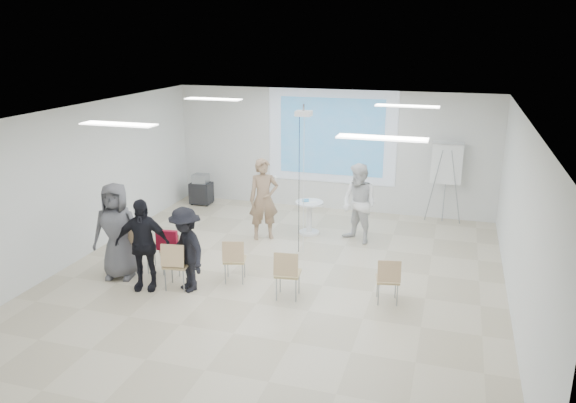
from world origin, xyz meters
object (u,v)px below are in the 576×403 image
(player_left, at_px, (264,194))
(audience_left, at_px, (142,238))
(laptop, at_px, (177,262))
(audience_mid, at_px, (186,244))
(chair_left_mid, at_px, (172,249))
(chair_right_inner, at_px, (287,271))
(audience_outer, at_px, (117,225))
(av_cart, at_px, (201,190))
(chair_right_far, at_px, (388,277))
(player_right, at_px, (359,200))
(chair_left_inner, at_px, (175,262))
(flipchart_easel, at_px, (447,164))
(pedestal_table, at_px, (309,215))
(chair_far_left, at_px, (139,242))
(chair_center, at_px, (234,257))

(player_left, distance_m, audience_left, 3.20)
(laptop, height_order, audience_mid, audience_mid)
(chair_left_mid, xyz_separation_m, chair_right_inner, (2.33, -0.37, 0.03))
(audience_outer, bearing_deg, av_cart, 84.12)
(chair_right_far, height_order, audience_left, audience_left)
(chair_right_far, bearing_deg, player_left, 130.02)
(player_right, distance_m, chair_left_inner, 4.18)
(audience_mid, bearing_deg, chair_right_far, 42.71)
(chair_right_far, relative_size, flipchart_easel, 0.42)
(player_left, distance_m, chair_right_far, 3.82)
(audience_mid, relative_size, audience_outer, 0.85)
(pedestal_table, height_order, audience_outer, audience_outer)
(player_right, height_order, chair_far_left, player_right)
(chair_left_mid, relative_size, audience_left, 0.44)
(chair_left_mid, bearing_deg, chair_right_inner, -14.79)
(player_left, bearing_deg, flipchart_easel, 2.70)
(chair_right_inner, distance_m, laptop, 1.97)
(laptop, bearing_deg, av_cart, -77.14)
(audience_mid, height_order, audience_outer, audience_outer)
(pedestal_table, height_order, laptop, pedestal_table)
(chair_right_far, bearing_deg, chair_left_inner, 176.75)
(av_cart, bearing_deg, chair_left_inner, -70.53)
(chair_left_mid, relative_size, audience_mid, 0.49)
(chair_right_far, relative_size, av_cart, 1.01)
(player_right, height_order, audience_mid, player_right)
(chair_right_far, xyz_separation_m, audience_outer, (-4.82, -0.34, 0.52))
(audience_left, bearing_deg, chair_right_far, -4.59)
(chair_left_inner, distance_m, laptop, 0.11)
(chair_center, xyz_separation_m, laptop, (-0.87, -0.47, -0.01))
(pedestal_table, relative_size, player_left, 0.38)
(chair_right_far, height_order, audience_outer, audience_outer)
(pedestal_table, relative_size, chair_center, 0.93)
(chair_right_inner, xyz_separation_m, flipchart_easel, (2.35, 4.90, 0.90))
(player_left, bearing_deg, chair_center, -112.42)
(pedestal_table, bearing_deg, player_right, -9.88)
(chair_far_left, bearing_deg, av_cart, 89.91)
(chair_center, distance_m, audience_left, 1.63)
(chair_left_inner, relative_size, flipchart_easel, 0.46)
(pedestal_table, distance_m, player_right, 1.26)
(chair_left_mid, height_order, av_cart, chair_left_mid)
(player_right, relative_size, av_cart, 2.36)
(chair_far_left, height_order, audience_mid, audience_mid)
(player_left, xyz_separation_m, chair_right_far, (2.97, -2.34, -0.52))
(player_left, distance_m, chair_right_inner, 3.03)
(pedestal_table, xyz_separation_m, player_left, (-0.87, -0.55, 0.58))
(flipchart_easel, bearing_deg, audience_left, -130.83)
(pedestal_table, distance_m, chair_far_left, 3.85)
(chair_right_far, bearing_deg, audience_mid, 176.32)
(chair_left_inner, bearing_deg, chair_right_far, 0.65)
(player_left, bearing_deg, pedestal_table, 3.80)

